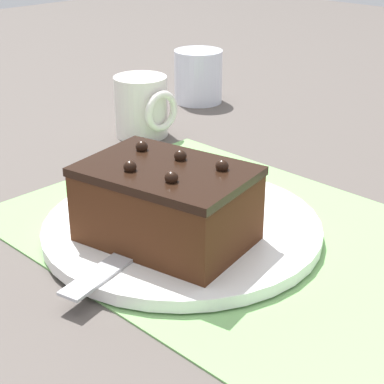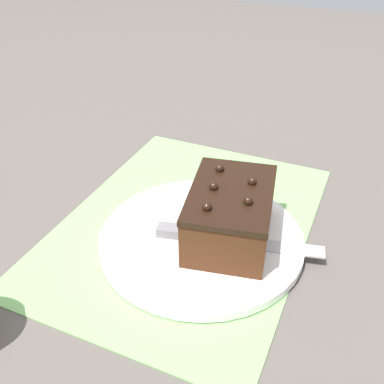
% 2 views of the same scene
% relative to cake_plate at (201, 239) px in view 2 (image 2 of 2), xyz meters
% --- Properties ---
extents(ground_plane, '(3.00, 3.00, 0.00)m').
position_rel_cake_plate_xyz_m(ground_plane, '(0.03, 0.04, -0.01)').
color(ground_plane, '#544C47').
extents(placemat_woven, '(0.46, 0.34, 0.00)m').
position_rel_cake_plate_xyz_m(placemat_woven, '(0.03, 0.04, -0.01)').
color(placemat_woven, '#7AB266').
rests_on(placemat_woven, ground_plane).
extents(cake_plate, '(0.28, 0.28, 0.01)m').
position_rel_cake_plate_xyz_m(cake_plate, '(0.00, 0.00, 0.00)').
color(cake_plate, white).
rests_on(cake_plate, placemat_woven).
extents(chocolate_cake, '(0.17, 0.13, 0.08)m').
position_rel_cake_plate_xyz_m(chocolate_cake, '(0.01, -0.03, 0.04)').
color(chocolate_cake, '#472614').
rests_on(chocolate_cake, cake_plate).
extents(serving_knife, '(0.07, 0.22, 0.01)m').
position_rel_cake_plate_xyz_m(serving_knife, '(-0.00, -0.01, 0.01)').
color(serving_knife, slate).
rests_on(serving_knife, cake_plate).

